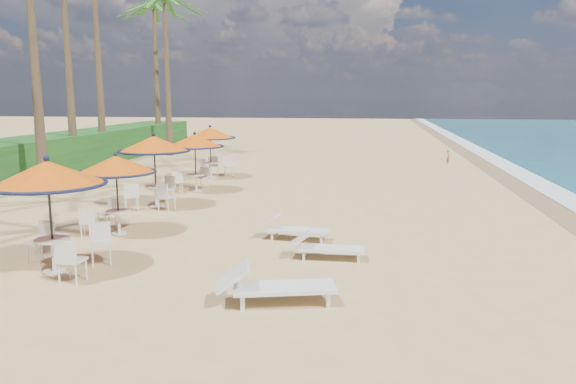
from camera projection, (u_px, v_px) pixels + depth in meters
The scene contains 15 objects.
ground at pixel (261, 284), 11.40m from camera, with size 160.00×160.00×0.00m, color tan.
foam_strip at pixel (575, 204), 19.77m from camera, with size 1.20×140.00×0.04m, color white.
wetsand_band at pixel (548, 203), 19.90m from camera, with size 1.40×140.00×0.02m, color olive.
scrub_hedge at pixel (1, 163), 23.94m from camera, with size 3.00×40.00×1.80m, color #194716.
station_0 at pixel (51, 187), 11.88m from camera, with size 2.43×2.43×2.54m.
station_1 at pixel (114, 172), 15.21m from camera, with size 2.17×2.17×2.26m.
station_2 at pixel (154, 153), 18.85m from camera, with size 2.43×2.43×2.54m.
station_3 at pixel (194, 146), 21.97m from camera, with size 2.26×2.26×2.36m.
station_4 at pixel (211, 139), 25.68m from camera, with size 2.33×2.33×2.43m.
lounger_near at pixel (272, 285), 10.23m from camera, with size 2.29×1.20×0.78m.
lounger_mid at pixel (324, 247), 13.07m from camera, with size 1.79×0.58×0.64m.
lounger_far at pixel (291, 228), 14.82m from camera, with size 1.93×0.79×0.67m.
palm_6 at pixel (165, 8), 33.91m from camera, with size 5.00×5.00×9.78m.
palm_7 at pixel (154, 14), 37.28m from camera, with size 5.00×5.00×9.89m.
person at pixel (448, 157), 31.01m from camera, with size 0.30×0.20×0.82m, color #8B6146.
Camera 1 is at (2.16, -10.70, 3.79)m, focal length 35.00 mm.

